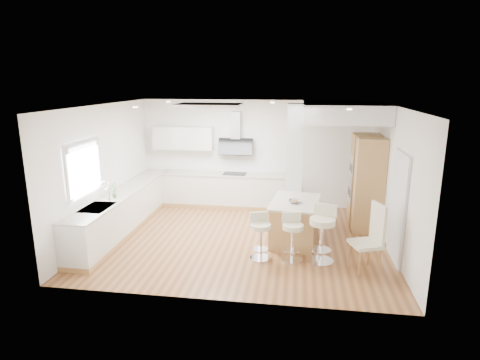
% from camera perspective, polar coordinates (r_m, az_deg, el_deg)
% --- Properties ---
extents(ground, '(6.00, 6.00, 0.00)m').
position_cam_1_polar(ground, '(8.65, 0.27, -8.33)').
color(ground, '#986238').
rests_on(ground, ground).
extents(ceiling, '(6.00, 5.00, 0.02)m').
position_cam_1_polar(ceiling, '(8.65, 0.27, -8.33)').
color(ceiling, white).
rests_on(ceiling, ground).
extents(wall_back, '(6.00, 0.04, 2.80)m').
position_cam_1_polar(wall_back, '(10.65, 2.16, 3.78)').
color(wall_back, white).
rests_on(wall_back, ground).
extents(wall_left, '(0.04, 5.00, 2.80)m').
position_cam_1_polar(wall_left, '(9.13, -18.72, 1.31)').
color(wall_left, white).
rests_on(wall_left, ground).
extents(wall_right, '(0.04, 5.00, 2.80)m').
position_cam_1_polar(wall_right, '(8.36, 21.09, 0.00)').
color(wall_right, white).
rests_on(wall_right, ground).
extents(skylight, '(4.10, 2.10, 0.06)m').
position_cam_1_polar(skylight, '(8.75, -4.37, 10.57)').
color(skylight, silver).
rests_on(skylight, ground).
extents(window_left, '(0.06, 1.28, 1.07)m').
position_cam_1_polar(window_left, '(8.27, -21.37, 1.92)').
color(window_left, white).
rests_on(window_left, ground).
extents(doorway_right, '(0.05, 1.00, 2.10)m').
position_cam_1_polar(doorway_right, '(7.90, 21.57, -3.85)').
color(doorway_right, '#473E37').
rests_on(doorway_right, ground).
extents(counter_left, '(0.63, 4.50, 1.35)m').
position_cam_1_polar(counter_left, '(9.44, -16.02, -4.01)').
color(counter_left, tan).
rests_on(counter_left, ground).
extents(counter_back, '(3.62, 0.63, 2.50)m').
position_cam_1_polar(counter_back, '(10.67, -2.92, -0.08)').
color(counter_back, tan).
rests_on(counter_back, ground).
extents(pillar, '(0.35, 0.35, 2.80)m').
position_cam_1_polar(pillar, '(9.07, 7.71, 1.87)').
color(pillar, silver).
rests_on(pillar, ground).
extents(soffit, '(1.78, 2.20, 0.40)m').
position_cam_1_polar(soffit, '(9.40, 14.48, 9.37)').
color(soffit, white).
rests_on(soffit, ground).
extents(oven_column, '(0.63, 1.21, 2.10)m').
position_cam_1_polar(oven_column, '(9.55, 17.46, -0.21)').
color(oven_column, tan).
rests_on(oven_column, ground).
extents(peninsula, '(1.10, 1.53, 0.94)m').
position_cam_1_polar(peninsula, '(8.48, 7.80, -5.74)').
color(peninsula, tan).
rests_on(peninsula, ground).
extents(bar_stool_a, '(0.52, 0.52, 0.89)m').
position_cam_1_polar(bar_stool_a, '(7.57, 2.90, -7.64)').
color(bar_stool_a, white).
rests_on(bar_stool_a, ground).
extents(bar_stool_b, '(0.49, 0.49, 0.90)m').
position_cam_1_polar(bar_stool_b, '(7.56, 7.48, -7.69)').
color(bar_stool_b, white).
rests_on(bar_stool_b, ground).
extents(bar_stool_c, '(0.61, 0.61, 1.08)m').
position_cam_1_polar(bar_stool_c, '(7.55, 11.63, -7.09)').
color(bar_stool_c, white).
rests_on(bar_stool_c, ground).
extents(dining_chair, '(0.61, 0.61, 1.23)m').
position_cam_1_polar(dining_chair, '(7.43, 18.21, -7.46)').
color(dining_chair, beige).
rests_on(dining_chair, ground).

